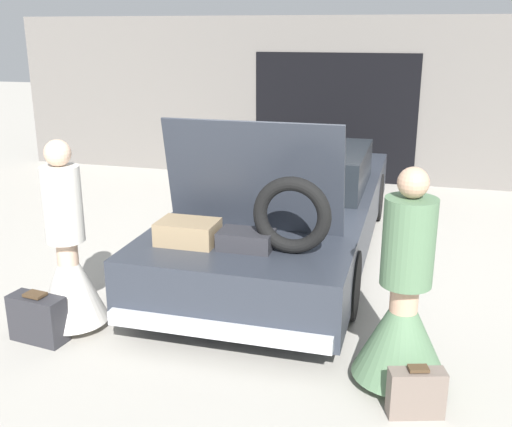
{
  "coord_description": "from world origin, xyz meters",
  "views": [
    {
      "loc": [
        1.44,
        -6.65,
        2.58
      ],
      "look_at": [
        0.0,
        -1.41,
        0.9
      ],
      "focal_mm": 42.0,
      "sensor_mm": 36.0,
      "label": 1
    }
  ],
  "objects_px": {
    "person_right": "(403,312)",
    "suitcase_beside_left_person": "(38,318)",
    "car": "(288,207)",
    "suitcase_beside_right_person": "(416,393)",
    "person_left": "(69,264)"
  },
  "relations": [
    {
      "from": "person_right",
      "to": "suitcase_beside_right_person",
      "type": "bearing_deg",
      "value": -153.05
    },
    {
      "from": "car",
      "to": "suitcase_beside_left_person",
      "type": "relative_size",
      "value": 10.15
    },
    {
      "from": "person_left",
      "to": "suitcase_beside_left_person",
      "type": "relative_size",
      "value": 3.33
    },
    {
      "from": "car",
      "to": "suitcase_beside_right_person",
      "type": "bearing_deg",
      "value": -61.88
    },
    {
      "from": "suitcase_beside_right_person",
      "to": "person_right",
      "type": "bearing_deg",
      "value": 109.11
    },
    {
      "from": "suitcase_beside_left_person",
      "to": "person_left",
      "type": "bearing_deg",
      "value": 60.31
    },
    {
      "from": "suitcase_beside_left_person",
      "to": "car",
      "type": "bearing_deg",
      "value": 59.43
    },
    {
      "from": "suitcase_beside_right_person",
      "to": "person_left",
      "type": "bearing_deg",
      "value": 170.35
    },
    {
      "from": "person_left",
      "to": "suitcase_beside_right_person",
      "type": "height_order",
      "value": "person_left"
    },
    {
      "from": "person_left",
      "to": "person_right",
      "type": "distance_m",
      "value": 2.86
    },
    {
      "from": "person_right",
      "to": "suitcase_beside_left_person",
      "type": "xyz_separation_m",
      "value": [
        -3.02,
        -0.16,
        -0.38
      ]
    },
    {
      "from": "car",
      "to": "suitcase_beside_right_person",
      "type": "height_order",
      "value": "car"
    },
    {
      "from": "car",
      "to": "suitcase_beside_left_person",
      "type": "height_order",
      "value": "car"
    },
    {
      "from": "suitcase_beside_left_person",
      "to": "person_right",
      "type": "bearing_deg",
      "value": 3.0
    },
    {
      "from": "person_left",
      "to": "suitcase_beside_right_person",
      "type": "xyz_separation_m",
      "value": [
        2.99,
        -0.51,
        -0.43
      ]
    }
  ]
}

